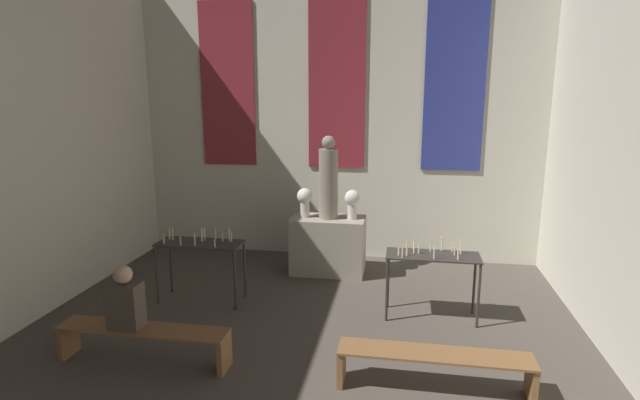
# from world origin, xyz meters

# --- Properties ---
(wall_back) EXTENTS (7.35, 0.16, 5.17)m
(wall_back) POSITION_xyz_m (0.00, 11.74, 2.61)
(wall_back) COLOR beige
(wall_back) RESTS_ON ground_plane
(altar) EXTENTS (1.21, 0.66, 0.94)m
(altar) POSITION_xyz_m (0.00, 10.75, 0.47)
(altar) COLOR gray
(altar) RESTS_ON ground_plane
(statue) EXTENTS (0.31, 0.31, 1.35)m
(statue) POSITION_xyz_m (0.00, 10.75, 1.57)
(statue) COLOR gray
(statue) RESTS_ON altar
(flower_vase_left) EXTENTS (0.26, 0.26, 0.49)m
(flower_vase_left) POSITION_xyz_m (-0.39, 10.75, 1.24)
(flower_vase_left) COLOR beige
(flower_vase_left) RESTS_ON altar
(flower_vase_right) EXTENTS (0.26, 0.26, 0.49)m
(flower_vase_right) POSITION_xyz_m (0.39, 10.75, 1.24)
(flower_vase_right) COLOR beige
(flower_vase_right) RESTS_ON altar
(candle_rack_left) EXTENTS (1.22, 0.49, 1.08)m
(candle_rack_left) POSITION_xyz_m (-1.63, 9.28, 0.76)
(candle_rack_left) COLOR #332D28
(candle_rack_left) RESTS_ON ground_plane
(candle_rack_right) EXTENTS (1.22, 0.49, 1.08)m
(candle_rack_right) POSITION_xyz_m (1.62, 9.28, 0.76)
(candle_rack_right) COLOR #332D28
(candle_rack_right) RESTS_ON ground_plane
(pew_back_left) EXTENTS (1.94, 0.36, 0.42)m
(pew_back_left) POSITION_xyz_m (-1.58, 7.55, 0.31)
(pew_back_left) COLOR brown
(pew_back_left) RESTS_ON ground_plane
(pew_back_right) EXTENTS (1.94, 0.36, 0.42)m
(pew_back_right) POSITION_xyz_m (1.58, 7.55, 0.31)
(pew_back_right) COLOR brown
(pew_back_right) RESTS_ON ground_plane
(person_seated) EXTENTS (0.36, 0.24, 0.72)m
(person_seated) POSITION_xyz_m (-1.77, 7.55, 0.74)
(person_seated) COLOR #4C4238
(person_seated) RESTS_ON pew_back_left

